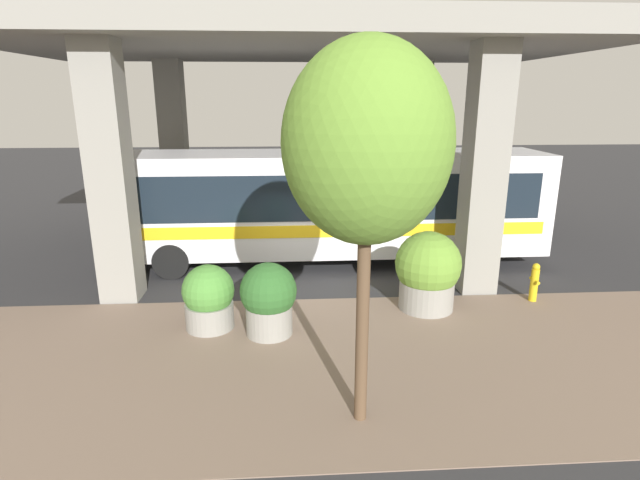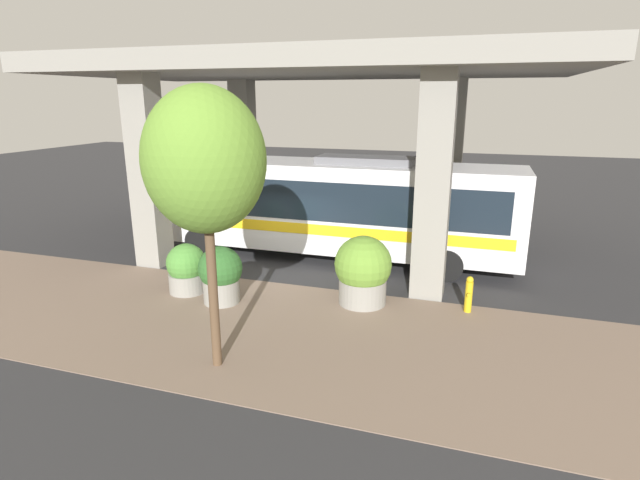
# 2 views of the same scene
# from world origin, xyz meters

# --- Properties ---
(ground_plane) EXTENTS (80.00, 80.00, 0.00)m
(ground_plane) POSITION_xyz_m (0.00, 0.00, 0.00)
(ground_plane) COLOR #2D2D30
(ground_plane) RESTS_ON ground
(sidewalk_strip) EXTENTS (6.00, 40.00, 0.02)m
(sidewalk_strip) POSITION_xyz_m (-3.00, 0.00, 0.01)
(sidewalk_strip) COLOR #7A6656
(sidewalk_strip) RESTS_ON ground
(overpass) EXTENTS (9.40, 17.04, 6.75)m
(overpass) POSITION_xyz_m (4.00, 0.00, 5.87)
(overpass) COLOR gray
(overpass) RESTS_ON ground
(bus) EXTENTS (2.60, 12.67, 3.57)m
(bus) POSITION_xyz_m (2.94, -0.84, 1.94)
(bus) COLOR silver
(bus) RESTS_ON ground
(fire_hydrant) EXTENTS (0.39, 0.19, 0.99)m
(fire_hydrant) POSITION_xyz_m (-0.43, -5.67, 0.50)
(fire_hydrant) COLOR gold
(fire_hydrant) RESTS_ON ground
(planter_front) EXTENTS (1.19, 1.19, 1.59)m
(planter_front) POSITION_xyz_m (-1.80, 0.77, 0.81)
(planter_front) COLOR gray
(planter_front) RESTS_ON ground
(planter_middle) EXTENTS (1.54, 1.54, 1.90)m
(planter_middle) POSITION_xyz_m (-0.70, -2.91, 0.94)
(planter_middle) COLOR gray
(planter_middle) RESTS_ON ground
(planter_back) EXTENTS (1.12, 1.12, 1.44)m
(planter_back) POSITION_xyz_m (-1.41, 2.07, 0.70)
(planter_back) COLOR gray
(planter_back) RESTS_ON ground
(street_tree_near) EXTENTS (2.31, 2.31, 5.67)m
(street_tree_near) POSITION_xyz_m (-4.81, -0.75, 4.26)
(street_tree_near) COLOR brown
(street_tree_near) RESTS_ON ground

